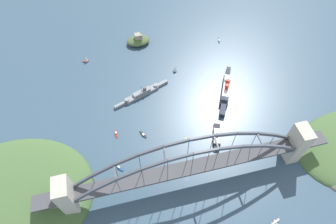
{
  "coord_description": "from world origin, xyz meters",
  "views": [
    {
      "loc": [
        -45.23,
        -103.27,
        270.18
      ],
      "look_at": [
        0.0,
        80.33,
        8.0
      ],
      "focal_mm": 30.01,
      "sensor_mm": 36.0,
      "label": 1
    }
  ],
  "objects_px": {
    "seaplane_taxiing_near_bridge": "(275,223)",
    "small_boat_1": "(185,140)",
    "small_boat_6": "(175,69)",
    "small_boat_5": "(116,134)",
    "fort_island_mid_harbor": "(138,40)",
    "small_boat_0": "(219,40)",
    "small_boat_4": "(119,168)",
    "small_boat_2": "(85,59)",
    "naval_cruiser": "(142,93)",
    "harbor_ferry_steamer": "(217,137)",
    "small_boat_3": "(143,135)",
    "ocean_liner": "(226,89)",
    "harbor_arch_bridge": "(189,168)"
  },
  "relations": [
    {
      "from": "harbor_arch_bridge",
      "to": "small_boat_0",
      "type": "relative_size",
      "value": 24.52
    },
    {
      "from": "small_boat_2",
      "to": "fort_island_mid_harbor",
      "type": "bearing_deg",
      "value": 14.41
    },
    {
      "from": "harbor_ferry_steamer",
      "to": "small_boat_4",
      "type": "relative_size",
      "value": 3.62
    },
    {
      "from": "harbor_ferry_steamer",
      "to": "fort_island_mid_harbor",
      "type": "height_order",
      "value": "fort_island_mid_harbor"
    },
    {
      "from": "ocean_liner",
      "to": "small_boat_2",
      "type": "bearing_deg",
      "value": 149.4
    },
    {
      "from": "naval_cruiser",
      "to": "seaplane_taxiing_near_bridge",
      "type": "distance_m",
      "value": 201.45
    },
    {
      "from": "harbor_ferry_steamer",
      "to": "seaplane_taxiing_near_bridge",
      "type": "height_order",
      "value": "harbor_ferry_steamer"
    },
    {
      "from": "ocean_liner",
      "to": "small_boat_3",
      "type": "distance_m",
      "value": 117.05
    },
    {
      "from": "small_boat_3",
      "to": "small_boat_2",
      "type": "bearing_deg",
      "value": 111.78
    },
    {
      "from": "small_boat_1",
      "to": "small_boat_2",
      "type": "xyz_separation_m",
      "value": [
        -97.29,
        151.38,
        4.33
      ]
    },
    {
      "from": "naval_cruiser",
      "to": "fort_island_mid_harbor",
      "type": "height_order",
      "value": "naval_cruiser"
    },
    {
      "from": "harbor_arch_bridge",
      "to": "fort_island_mid_harbor",
      "type": "relative_size",
      "value": 8.72
    },
    {
      "from": "small_boat_0",
      "to": "small_boat_6",
      "type": "distance_m",
      "value": 89.22
    },
    {
      "from": "small_boat_2",
      "to": "small_boat_6",
      "type": "xyz_separation_m",
      "value": [
        112.92,
        -46.62,
        -0.92
      ]
    },
    {
      "from": "fort_island_mid_harbor",
      "to": "small_boat_5",
      "type": "distance_m",
      "value": 153.44
    },
    {
      "from": "small_boat_6",
      "to": "harbor_arch_bridge",
      "type": "bearing_deg",
      "value": -100.03
    },
    {
      "from": "seaplane_taxiing_near_bridge",
      "to": "small_boat_1",
      "type": "distance_m",
      "value": 118.93
    },
    {
      "from": "small_boat_6",
      "to": "small_boat_0",
      "type": "bearing_deg",
      "value": 29.31
    },
    {
      "from": "small_boat_6",
      "to": "harbor_ferry_steamer",
      "type": "bearing_deg",
      "value": -80.09
    },
    {
      "from": "small_boat_4",
      "to": "small_boat_5",
      "type": "relative_size",
      "value": 0.93
    },
    {
      "from": "seaplane_taxiing_near_bridge",
      "to": "small_boat_3",
      "type": "relative_size",
      "value": 0.97
    },
    {
      "from": "harbor_arch_bridge",
      "to": "small_boat_5",
      "type": "xyz_separation_m",
      "value": [
        -62.48,
        70.37,
        -26.62
      ]
    },
    {
      "from": "small_boat_4",
      "to": "small_boat_6",
      "type": "bearing_deg",
      "value": 52.84
    },
    {
      "from": "seaplane_taxiing_near_bridge",
      "to": "small_boat_5",
      "type": "bearing_deg",
      "value": 134.48
    },
    {
      "from": "small_boat_2",
      "to": "naval_cruiser",
      "type": "bearing_deg",
      "value": -50.16
    },
    {
      "from": "small_boat_3",
      "to": "seaplane_taxiing_near_bridge",
      "type": "bearing_deg",
      "value": -50.9
    },
    {
      "from": "small_boat_6",
      "to": "small_boat_3",
      "type": "bearing_deg",
      "value": -124.47
    },
    {
      "from": "seaplane_taxiing_near_bridge",
      "to": "small_boat_4",
      "type": "height_order",
      "value": "seaplane_taxiing_near_bridge"
    },
    {
      "from": "small_boat_6",
      "to": "ocean_liner",
      "type": "bearing_deg",
      "value": -44.48
    },
    {
      "from": "seaplane_taxiing_near_bridge",
      "to": "harbor_arch_bridge",
      "type": "bearing_deg",
      "value": 137.49
    },
    {
      "from": "ocean_liner",
      "to": "fort_island_mid_harbor",
      "type": "height_order",
      "value": "ocean_liner"
    },
    {
      "from": "naval_cruiser",
      "to": "small_boat_1",
      "type": "bearing_deg",
      "value": -65.8
    },
    {
      "from": "small_boat_1",
      "to": "naval_cruiser",
      "type": "bearing_deg",
      "value": 114.2
    },
    {
      "from": "seaplane_taxiing_near_bridge",
      "to": "small_boat_5",
      "type": "distance_m",
      "value": 184.18
    },
    {
      "from": "small_boat_5",
      "to": "small_boat_4",
      "type": "bearing_deg",
      "value": -93.2
    },
    {
      "from": "harbor_ferry_steamer",
      "to": "fort_island_mid_harbor",
      "type": "xyz_separation_m",
      "value": [
        -56.29,
        176.01,
        3.21
      ]
    },
    {
      "from": "small_boat_0",
      "to": "small_boat_6",
      "type": "xyz_separation_m",
      "value": [
        -77.74,
        -43.64,
        3.46
      ]
    },
    {
      "from": "small_boat_5",
      "to": "fort_island_mid_harbor",
      "type": "bearing_deg",
      "value": 70.31
    },
    {
      "from": "small_boat_0",
      "to": "small_boat_2",
      "type": "bearing_deg",
      "value": 179.11
    },
    {
      "from": "small_boat_1",
      "to": "seaplane_taxiing_near_bridge",
      "type": "bearing_deg",
      "value": -61.95
    },
    {
      "from": "small_boat_5",
      "to": "small_boat_1",
      "type": "bearing_deg",
      "value": -19.88
    },
    {
      "from": "ocean_liner",
      "to": "small_boat_5",
      "type": "xyz_separation_m",
      "value": [
        -140.37,
        -27.63,
        -5.44
      ]
    },
    {
      "from": "seaplane_taxiing_near_bridge",
      "to": "small_boat_2",
      "type": "xyz_separation_m",
      "value": [
        -153.21,
        256.33,
        3.16
      ]
    },
    {
      "from": "small_boat_1",
      "to": "ocean_liner",
      "type": "bearing_deg",
      "value": 38.81
    },
    {
      "from": "naval_cruiser",
      "to": "small_boat_6",
      "type": "height_order",
      "value": "naval_cruiser"
    },
    {
      "from": "small_boat_0",
      "to": "small_boat_1",
      "type": "bearing_deg",
      "value": -122.18
    },
    {
      "from": "small_boat_2",
      "to": "small_boat_6",
      "type": "bearing_deg",
      "value": -22.43
    },
    {
      "from": "ocean_liner",
      "to": "small_boat_1",
      "type": "relative_size",
      "value": 10.57
    },
    {
      "from": "fort_island_mid_harbor",
      "to": "small_boat_4",
      "type": "xyz_separation_m",
      "value": [
        -54.01,
        -186.28,
        -4.59
      ]
    },
    {
      "from": "small_boat_6",
      "to": "small_boat_5",
      "type": "bearing_deg",
      "value": -138.58
    }
  ]
}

